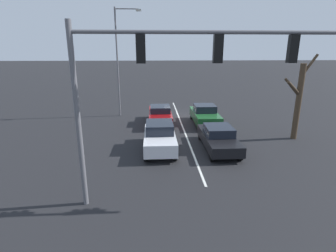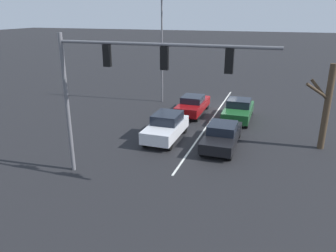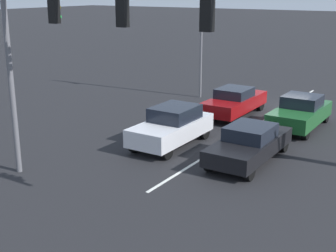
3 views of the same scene
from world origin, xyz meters
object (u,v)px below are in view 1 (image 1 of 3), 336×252
at_px(car_silver_midlane_front, 160,137).
at_px(car_black_leftlane_front, 218,138).
at_px(car_maroon_midlane_second, 160,115).
at_px(bare_tree_near, 298,99).
at_px(street_lamp_right_shoulder, 120,56).
at_px(car_darkgreen_leftlane_second, 205,115).
at_px(traffic_signal_gantry, 163,72).

distance_m(car_silver_midlane_front, car_black_leftlane_front, 3.57).
distance_m(car_maroon_midlane_second, bare_tree_near, 10.12).
xyz_separation_m(car_black_leftlane_front, car_maroon_midlane_second, (3.36, -5.88, 0.03)).
height_order(car_black_leftlane_front, street_lamp_right_shoulder, street_lamp_right_shoulder).
bearing_deg(car_black_leftlane_front, bare_tree_near, -164.10).
bearing_deg(car_silver_midlane_front, street_lamp_right_shoulder, -69.92).
height_order(car_silver_midlane_front, car_darkgreen_leftlane_second, car_silver_midlane_front).
relative_size(car_black_leftlane_front, traffic_signal_gantry, 0.48).
relative_size(car_maroon_midlane_second, street_lamp_right_shoulder, 0.50).
relative_size(car_darkgreen_leftlane_second, car_maroon_midlane_second, 0.95).
bearing_deg(bare_tree_near, car_silver_midlane_front, 9.55).
height_order(car_silver_midlane_front, street_lamp_right_shoulder, street_lamp_right_shoulder).
xyz_separation_m(car_silver_midlane_front, bare_tree_near, (-9.15, -1.54, 1.91)).
relative_size(car_silver_midlane_front, street_lamp_right_shoulder, 0.46).
relative_size(car_silver_midlane_front, car_darkgreen_leftlane_second, 0.97).
xyz_separation_m(street_lamp_right_shoulder, bare_tree_near, (-12.31, 7.10, -2.54)).
xyz_separation_m(car_black_leftlane_front, traffic_signal_gantry, (3.57, 5.54, 4.38)).
xyz_separation_m(car_darkgreen_leftlane_second, traffic_signal_gantry, (3.81, 11.06, 4.33)).
height_order(car_darkgreen_leftlane_second, car_maroon_midlane_second, car_darkgreen_leftlane_second).
bearing_deg(car_black_leftlane_front, car_silver_midlane_front, -0.83).
bearing_deg(car_darkgreen_leftlane_second, car_maroon_midlane_second, -5.70).
relative_size(car_darkgreen_leftlane_second, bare_tree_near, 0.79).
bearing_deg(car_black_leftlane_front, street_lamp_right_shoulder, -52.28).
distance_m(traffic_signal_gantry, street_lamp_right_shoulder, 14.58).
relative_size(car_black_leftlane_front, street_lamp_right_shoulder, 0.51).
relative_size(car_maroon_midlane_second, bare_tree_near, 0.83).
xyz_separation_m(car_maroon_midlane_second, street_lamp_right_shoulder, (3.36, -2.81, 4.52)).
distance_m(car_darkgreen_leftlane_second, traffic_signal_gantry, 12.48).
bearing_deg(bare_tree_near, car_darkgreen_leftlane_second, -36.33).
height_order(car_darkgreen_leftlane_second, bare_tree_near, bare_tree_near).
relative_size(car_black_leftlane_front, car_maroon_midlane_second, 1.01).
relative_size(car_darkgreen_leftlane_second, traffic_signal_gantry, 0.46).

